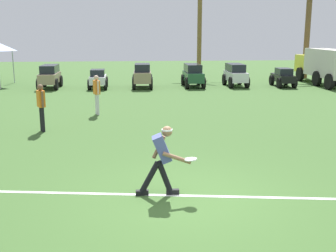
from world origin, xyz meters
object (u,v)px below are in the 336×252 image
parked_car_slot_b (98,79)px  parked_car_slot_e (235,74)px  teammate_near_sideline (41,103)px  parked_car_slot_c (142,75)px  palm_tree_right_of_centre (200,16)px  teammate_midfield (97,91)px  frisbee_in_flight (191,159)px  parked_car_slot_f (283,77)px  parked_car_slot_d (193,75)px  frisbee_thrower (162,157)px  parked_car_slot_a (50,76)px  palm_tree_far_right (308,26)px  box_truck (323,65)px

parked_car_slot_b → parked_car_slot_e: bearing=1.7°
teammate_near_sideline → parked_car_slot_c: teammate_near_sideline is taller
palm_tree_right_of_centre → parked_car_slot_c: bearing=-122.6°
teammate_midfield → parked_car_slot_e: size_ratio=0.65×
frisbee_in_flight → teammate_near_sideline: teammate_near_sideline is taller
frisbee_in_flight → parked_car_slot_f: 18.54m
parked_car_slot_d → palm_tree_right_of_centre: bearing=78.0°
frisbee_thrower → frisbee_in_flight: bearing=-20.4°
parked_car_slot_f → palm_tree_right_of_centre: 8.97m
teammate_near_sideline → teammate_midfield: 3.19m
frisbee_in_flight → parked_car_slot_e: parked_car_slot_e is taller
parked_car_slot_c → parked_car_slot_e: (5.61, 0.24, -0.02)m
parked_car_slot_c → parked_car_slot_b: bearing=180.0°
teammate_midfield → parked_car_slot_a: bearing=111.9°
parked_car_slot_c → parked_car_slot_d: parked_car_slot_c is taller
parked_car_slot_b → palm_tree_far_right: (14.20, 4.35, 3.04)m
frisbee_in_flight → parked_car_slot_a: bearing=108.8°
parked_car_slot_b → palm_tree_right_of_centre: bearing=44.7°
frisbee_in_flight → parked_car_slot_f: (7.96, 16.74, -0.23)m
parked_car_slot_b → parked_car_slot_e: parked_car_slot_e is taller
parked_car_slot_b → palm_tree_far_right: size_ratio=0.37×
palm_tree_right_of_centre → parked_car_slot_b: bearing=-135.3°
parked_car_slot_c → teammate_midfield: bearing=-104.1°
parked_car_slot_d → parked_car_slot_b: bearing=-178.0°
box_truck → palm_tree_right_of_centre: (-6.68, 6.46, 3.09)m
parked_car_slot_b → parked_car_slot_f: 11.01m
frisbee_thrower → parked_car_slot_f: (8.51, 16.53, -0.23)m
teammate_near_sideline → palm_tree_right_of_centre: (8.06, 17.77, 3.39)m
teammate_midfield → parked_car_slot_f: (10.45, 7.89, -0.38)m
teammate_near_sideline → teammate_midfield: size_ratio=1.00×
parked_car_slot_a → palm_tree_far_right: 17.71m
parked_car_slot_f → palm_tree_right_of_centre: bearing=119.2°
parked_car_slot_b → palm_tree_right_of_centre: 10.59m
box_truck → teammate_near_sideline: bearing=-142.5°
frisbee_thrower → parked_car_slot_c: (0.08, 16.68, -0.06)m
frisbee_in_flight → parked_car_slot_a: (-5.83, 17.15, -0.07)m
parked_car_slot_f → frisbee_thrower: bearing=-117.2°
teammate_near_sideline → palm_tree_right_of_centre: 19.81m
teammate_midfield → parked_car_slot_c: size_ratio=0.66×
teammate_near_sideline → box_truck: box_truck is taller
frisbee_in_flight → parked_car_slot_c: (-0.47, 16.88, -0.05)m
teammate_midfield → parked_car_slot_b: teammate_midfield is taller
teammate_midfield → parked_car_slot_e: bearing=47.3°
parked_car_slot_c → parked_car_slot_f: size_ratio=1.06×
parked_car_slot_b → parked_car_slot_f: size_ratio=0.99×
teammate_midfield → parked_car_slot_d: bearing=58.5°
parked_car_slot_f → parked_car_slot_b: bearing=179.2°
teammate_near_sideline → palm_tree_far_right: (15.23, 15.16, 2.67)m
parked_car_slot_d → palm_tree_far_right: palm_tree_far_right is taller
frisbee_thrower → parked_car_slot_a: size_ratio=0.59×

